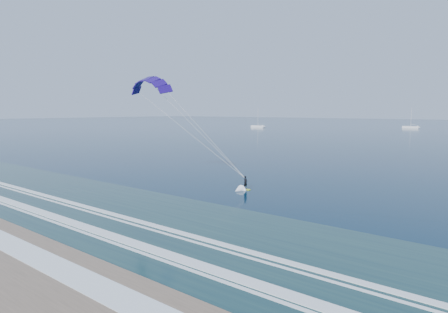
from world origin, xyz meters
The scene contains 4 objects.
ground centered at (0.00, 0.00, 0.00)m, with size 900.00×900.00×0.00m, color #07283D.
kitesurfer_rig centered at (-5.70, 24.40, 7.84)m, with size 17.37×7.35×15.36m.
sailboat_0 centered at (-99.67, 175.34, 0.68)m, with size 8.33×2.40×11.39m.
sailboat_1 centered at (-29.98, 220.72, 0.68)m, with size 8.22×2.40×11.15m.
Camera 1 is at (29.55, -12.44, 9.90)m, focal length 32.00 mm.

